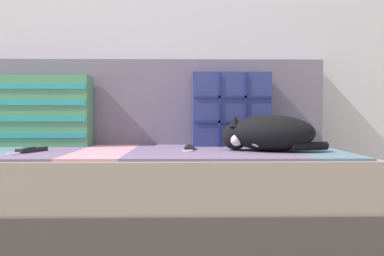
% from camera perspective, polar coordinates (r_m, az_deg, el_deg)
% --- Properties ---
extents(ground_plane, '(14.00, 14.00, 0.00)m').
position_cam_1_polar(ground_plane, '(1.67, -9.63, -16.41)').
color(ground_plane, '#A89E8E').
extents(couch, '(1.98, 0.82, 0.37)m').
position_cam_1_polar(couch, '(1.76, -8.97, -9.33)').
color(couch, '#3D3838').
rests_on(couch, ground_plane).
extents(sofa_backrest, '(1.94, 0.14, 0.45)m').
position_cam_1_polar(sofa_backrest, '(2.06, -7.71, 3.87)').
color(sofa_backrest, slate).
rests_on(sofa_backrest, couch).
extents(throw_pillow_quilted, '(0.39, 0.14, 0.37)m').
position_cam_1_polar(throw_pillow_quilted, '(1.92, 5.94, 2.82)').
color(throw_pillow_quilted, navy).
rests_on(throw_pillow_quilted, couch).
extents(throw_pillow_striped, '(0.48, 0.14, 0.35)m').
position_cam_1_polar(throw_pillow_striped, '(2.03, -21.78, 2.42)').
color(throw_pillow_striped, '#4C9366').
rests_on(throw_pillow_striped, couch).
extents(sleeping_cat, '(0.44, 0.30, 0.16)m').
position_cam_1_polar(sleeping_cat, '(1.65, 11.28, -0.85)').
color(sleeping_cat, black).
rests_on(sleeping_cat, couch).
extents(game_remote_near, '(0.06, 0.19, 0.02)m').
position_cam_1_polar(game_remote_near, '(1.70, -0.38, -3.02)').
color(game_remote_near, black).
rests_on(game_remote_near, couch).
extents(game_remote_far, '(0.11, 0.20, 0.02)m').
position_cam_1_polar(game_remote_far, '(1.72, -23.39, -3.12)').
color(game_remote_far, black).
rests_on(game_remote_far, couch).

